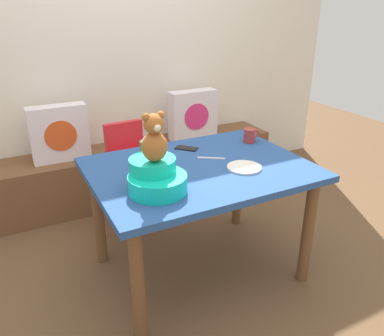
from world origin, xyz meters
The scene contains 14 objects.
ground_plane centered at (0.00, 0.00, 0.00)m, with size 8.00×8.00×0.00m, color brown.
back_wall centered at (0.00, 1.49, 1.30)m, with size 4.40×0.10×2.60m, color silver.
window_bench centered at (0.00, 1.22, 0.23)m, with size 2.60×0.44×0.46m, color brown.
pillow_floral_left centered at (-0.61, 1.20, 0.68)m, with size 0.44×0.15×0.44m.
pillow_floral_right centered at (0.57, 1.20, 0.68)m, with size 0.44×0.15×0.44m.
dining_table centered at (0.00, 0.00, 0.64)m, with size 1.26×0.94×0.74m.
highchair centered at (-0.17, 0.79, 0.52)m, with size 0.34×0.47×0.79m.
infant_seat_teal centered at (-0.34, -0.17, 0.81)m, with size 0.30×0.33×0.16m.
teddy_bear centered at (-0.34, -0.17, 1.02)m, with size 0.13×0.12×0.25m.
ketchup_bottle centered at (-0.27, 0.16, 0.83)m, with size 0.07×0.07×0.18m.
coffee_mug centered at (0.50, 0.22, 0.79)m, with size 0.12×0.08×0.09m.
dinner_plate_near centered at (0.21, -0.14, 0.75)m, with size 0.20×0.20×0.01m, color white.
cell_phone centered at (0.06, 0.30, 0.74)m, with size 0.07×0.14×0.01m, color black.
table_fork centered at (0.12, 0.07, 0.74)m, with size 0.02×0.17×0.01m, color silver.
Camera 1 is at (-0.98, -1.81, 1.62)m, focal length 35.78 mm.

